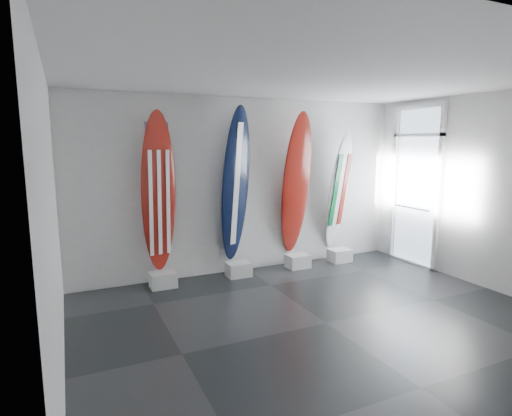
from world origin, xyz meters
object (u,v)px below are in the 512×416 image
surfboard_usa (159,192)px  surfboard_navy (236,185)px  surfboard_italy (339,191)px  surfboard_swiss (296,184)px

surfboard_usa → surfboard_navy: size_ratio=0.95×
surfboard_italy → surfboard_navy: bearing=166.1°
surfboard_navy → surfboard_swiss: 1.16m
surfboard_usa → surfboard_navy: surfboard_navy is taller
surfboard_swiss → surfboard_italy: bearing=-4.9°
surfboard_swiss → surfboard_navy: bearing=175.1°
surfboard_usa → surfboard_swiss: (2.44, 0.00, 0.02)m
surfboard_navy → surfboard_swiss: surfboard_navy is taller
surfboard_usa → surfboard_swiss: bearing=-12.0°
surfboard_usa → surfboard_italy: bearing=-12.0°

